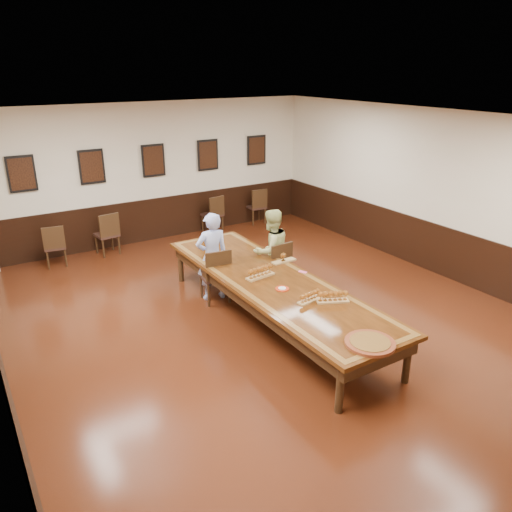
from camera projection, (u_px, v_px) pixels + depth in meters
floor at (272, 322)px, 8.22m from camera, size 8.00×10.00×0.02m
ceiling at (275, 121)px, 7.06m from camera, size 8.00×10.00×0.02m
wall_back at (153, 173)px, 11.60m from camera, size 8.00×0.02×3.20m
wall_right at (445, 195)px, 9.62m from camera, size 0.02×10.00×3.20m
chair_man at (215, 274)px, 8.79m from camera, size 0.53×0.57×1.00m
chair_woman at (274, 266)px, 9.17m from camera, size 0.50×0.54×0.99m
spare_chair_a at (55, 245)px, 10.37m from camera, size 0.49×0.52×0.90m
spare_chair_b at (107, 233)px, 10.99m from camera, size 0.51×0.54×0.96m
spare_chair_c at (212, 214)px, 12.48m from camera, size 0.51×0.54×0.94m
spare_chair_d at (256, 206)px, 13.18m from camera, size 0.48×0.51×0.94m
person_man at (212, 257)px, 8.77m from camera, size 0.63×0.45×1.60m
person_woman at (271, 250)px, 9.15m from camera, size 0.81×0.65×1.55m
pink_phone at (303, 272)px, 8.24m from camera, size 0.12×0.15×0.01m
wainscoting at (272, 294)px, 8.03m from camera, size 8.00×10.00×1.00m
conference_table at (273, 288)px, 7.99m from camera, size 1.40×5.00×0.76m
posters at (153, 160)px, 11.43m from camera, size 6.14×0.04×0.74m
flight_a at (260, 272)px, 8.02m from camera, size 0.52×0.22×0.19m
flight_b at (284, 258)px, 8.64m from camera, size 0.46×0.16×0.17m
flight_c at (310, 297)px, 7.21m from camera, size 0.42×0.18×0.15m
flight_d at (333, 297)px, 7.18m from camera, size 0.48×0.33×0.18m
red_plate_grp at (282, 289)px, 7.61m from camera, size 0.21×0.21×0.03m
carved_platter at (370, 343)px, 6.11m from camera, size 0.75×0.75×0.05m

